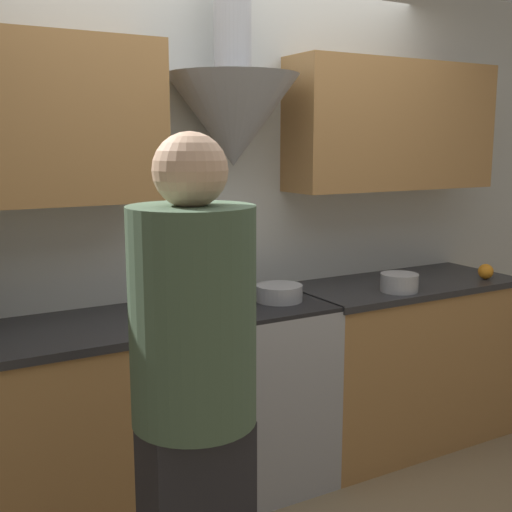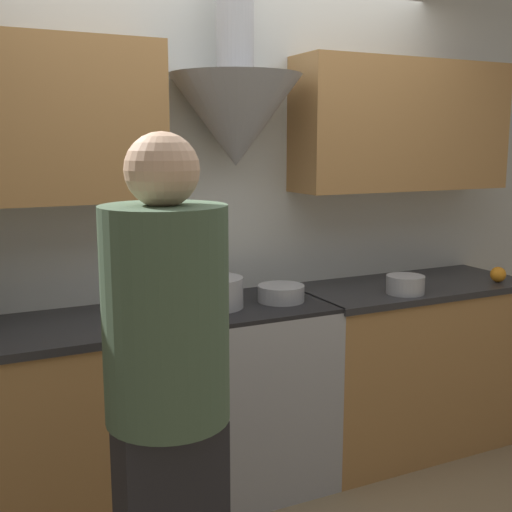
{
  "view_description": "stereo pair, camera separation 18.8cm",
  "coord_description": "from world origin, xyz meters",
  "px_view_note": "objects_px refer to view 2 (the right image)",
  "views": [
    {
      "loc": [
        -1.45,
        -2.33,
        1.71
      ],
      "look_at": [
        0.0,
        0.23,
        1.19
      ],
      "focal_mm": 45.0,
      "sensor_mm": 36.0,
      "label": 1
    },
    {
      "loc": [
        -1.28,
        -2.42,
        1.71
      ],
      "look_at": [
        0.0,
        0.23,
        1.19
      ],
      "focal_mm": 45.0,
      "sensor_mm": 36.0,
      "label": 2
    }
  ],
  "objects_px": {
    "stock_pot": "(215,293)",
    "person_foreground_left": "(168,406)",
    "orange_fruit": "(498,274)",
    "mixing_bowl": "(281,293)",
    "saucepan": "(405,285)",
    "stove_range": "(247,393)"
  },
  "relations": [
    {
      "from": "stove_range",
      "to": "mixing_bowl",
      "type": "height_order",
      "value": "mixing_bowl"
    },
    {
      "from": "stock_pot",
      "to": "stove_range",
      "type": "bearing_deg",
      "value": 2.31
    },
    {
      "from": "mixing_bowl",
      "to": "person_foreground_left",
      "type": "xyz_separation_m",
      "value": [
        -0.92,
        -1.04,
        -0.02
      ]
    },
    {
      "from": "mixing_bowl",
      "to": "person_foreground_left",
      "type": "height_order",
      "value": "person_foreground_left"
    },
    {
      "from": "stove_range",
      "to": "stock_pot",
      "type": "height_order",
      "value": "stock_pot"
    },
    {
      "from": "mixing_bowl",
      "to": "person_foreground_left",
      "type": "bearing_deg",
      "value": -131.67
    },
    {
      "from": "person_foreground_left",
      "to": "mixing_bowl",
      "type": "bearing_deg",
      "value": 48.33
    },
    {
      "from": "saucepan",
      "to": "mixing_bowl",
      "type": "bearing_deg",
      "value": 168.23
    },
    {
      "from": "orange_fruit",
      "to": "person_foreground_left",
      "type": "bearing_deg",
      "value": -158.16
    },
    {
      "from": "mixing_bowl",
      "to": "orange_fruit",
      "type": "bearing_deg",
      "value": -6.32
    },
    {
      "from": "stove_range",
      "to": "saucepan",
      "type": "relative_size",
      "value": 4.74
    },
    {
      "from": "stove_range",
      "to": "saucepan",
      "type": "height_order",
      "value": "saucepan"
    },
    {
      "from": "stock_pot",
      "to": "person_foreground_left",
      "type": "relative_size",
      "value": 0.15
    },
    {
      "from": "stove_range",
      "to": "person_foreground_left",
      "type": "distance_m",
      "value": 1.4
    },
    {
      "from": "orange_fruit",
      "to": "person_foreground_left",
      "type": "height_order",
      "value": "person_foreground_left"
    },
    {
      "from": "saucepan",
      "to": "person_foreground_left",
      "type": "relative_size",
      "value": 0.11
    },
    {
      "from": "stock_pot",
      "to": "saucepan",
      "type": "relative_size",
      "value": 1.35
    },
    {
      "from": "stock_pot",
      "to": "person_foreground_left",
      "type": "bearing_deg",
      "value": -118.72
    },
    {
      "from": "mixing_bowl",
      "to": "person_foreground_left",
      "type": "relative_size",
      "value": 0.13
    },
    {
      "from": "orange_fruit",
      "to": "saucepan",
      "type": "xyz_separation_m",
      "value": [
        -0.65,
        0.01,
        0.0
      ]
    },
    {
      "from": "saucepan",
      "to": "stove_range",
      "type": "bearing_deg",
      "value": 168.23
    },
    {
      "from": "stock_pot",
      "to": "orange_fruit",
      "type": "relative_size",
      "value": 3.09
    }
  ]
}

